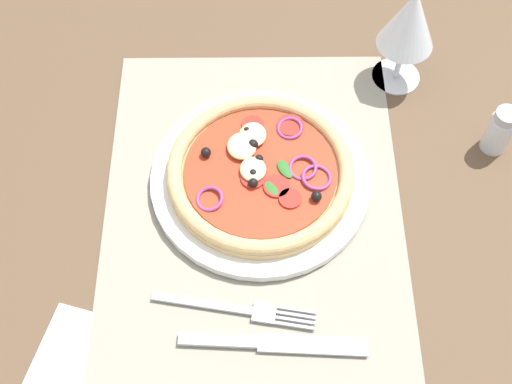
% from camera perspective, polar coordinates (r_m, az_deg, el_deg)
% --- Properties ---
extents(ground_plane, '(1.90, 1.40, 0.02)m').
position_cam_1_polar(ground_plane, '(0.82, 0.01, -2.08)').
color(ground_plane, brown).
extents(placemat, '(0.48, 0.35, 0.00)m').
position_cam_1_polar(placemat, '(0.81, 0.01, -1.60)').
color(placemat, gray).
rests_on(placemat, ground_plane).
extents(plate, '(0.26, 0.26, 0.01)m').
position_cam_1_polar(plate, '(0.82, 0.60, 1.09)').
color(plate, silver).
rests_on(plate, placemat).
extents(pizza, '(0.22, 0.22, 0.03)m').
position_cam_1_polar(pizza, '(0.81, 0.61, 1.78)').
color(pizza, tan).
rests_on(pizza, plate).
extents(fork, '(0.05, 0.18, 0.00)m').
position_cam_1_polar(fork, '(0.75, -0.86, -9.78)').
color(fork, '#B2B5BA').
rests_on(fork, placemat).
extents(knife, '(0.03, 0.20, 0.01)m').
position_cam_1_polar(knife, '(0.74, 1.86, -12.48)').
color(knife, '#B2B5BA').
rests_on(knife, placemat).
extents(wine_glass, '(0.07, 0.07, 0.15)m').
position_cam_1_polar(wine_glass, '(0.88, 12.92, 13.67)').
color(wine_glass, silver).
rests_on(wine_glass, ground_plane).
extents(pepper_shaker, '(0.03, 0.03, 0.07)m').
position_cam_1_polar(pepper_shaker, '(0.89, 19.84, 4.83)').
color(pepper_shaker, silver).
rests_on(pepper_shaker, ground_plane).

